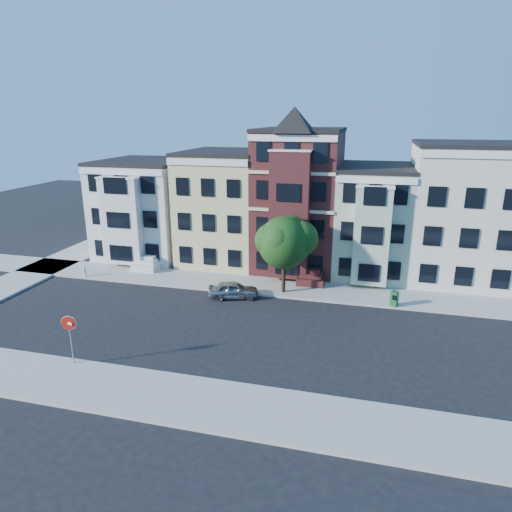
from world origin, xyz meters
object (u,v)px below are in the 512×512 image
(parked_car, at_px, (233,290))
(fire_hydrant, at_px, (85,273))
(street_tree, at_px, (284,246))
(newspaper_box, at_px, (394,299))
(stop_sign, at_px, (71,336))

(parked_car, distance_m, fire_hydrant, 13.66)
(street_tree, bearing_deg, parked_car, -152.57)
(street_tree, xyz_separation_m, newspaper_box, (8.27, -0.72, -3.15))
(street_tree, relative_size, newspaper_box, 6.79)
(parked_car, relative_size, newspaper_box, 3.48)
(newspaper_box, height_order, stop_sign, stop_sign)
(fire_hydrant, height_order, stop_sign, stop_sign)
(newspaper_box, bearing_deg, street_tree, -162.07)
(parked_car, relative_size, fire_hydrant, 5.69)
(newspaper_box, relative_size, fire_hydrant, 1.63)
(newspaper_box, bearing_deg, fire_hydrant, -157.08)
(parked_car, xyz_separation_m, newspaper_box, (11.78, 1.10, 0.05))
(newspaper_box, relative_size, stop_sign, 0.34)
(fire_hydrant, bearing_deg, street_tree, 2.42)
(parked_car, bearing_deg, newspaper_box, -101.22)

